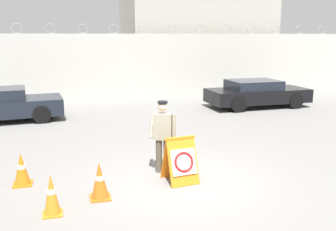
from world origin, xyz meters
The scene contains 10 objects.
ground_plane centered at (0.00, 0.00, 0.00)m, with size 90.00×90.00×0.00m, color gray.
perimeter_wall centered at (0.00, 11.15, 1.63)m, with size 36.00×0.30×3.70m.
building_block centered at (5.53, 15.19, 2.73)m, with size 8.53×5.76×5.46m.
barricade_sign centered at (-0.02, -0.07, 0.50)m, with size 0.74×0.77×1.01m.
security_guard centered at (-0.25, 0.61, 0.94)m, with size 0.59×0.55×1.70m.
traffic_cone_near centered at (-2.70, -0.95, 0.38)m, with size 0.35×0.35×0.77m.
traffic_cone_mid centered at (-3.37, 0.66, 0.35)m, with size 0.39×0.39×0.71m.
traffic_cone_far centered at (-1.81, -0.48, 0.37)m, with size 0.40×0.40×0.75m.
parked_car_front_coupe centered at (-4.71, 7.35, 0.63)m, with size 4.36×2.20×1.25m.
parked_car_far_side centered at (5.85, 7.48, 0.62)m, with size 4.56×2.04×1.22m.
Camera 1 is at (-2.32, -7.49, 3.16)m, focal length 40.00 mm.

